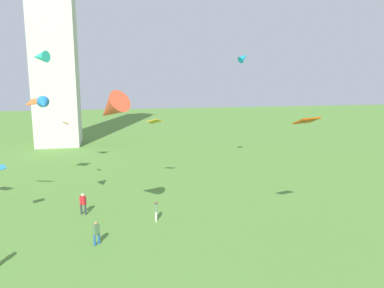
{
  "coord_description": "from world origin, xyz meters",
  "views": [
    {
      "loc": [
        -2.6,
        -9.16,
        10.91
      ],
      "look_at": [
        2.87,
        16.74,
        6.09
      ],
      "focal_mm": 34.64,
      "sensor_mm": 36.0,
      "label": 1
    }
  ],
  "objects_px": {
    "person_0": "(156,210)",
    "kite_flying_8": "(35,101)",
    "kite_flying_4": "(111,109)",
    "kite_flying_10": "(44,104)",
    "kite_flying_9": "(307,121)",
    "kite_flying_3": "(40,57)",
    "person_3": "(96,232)",
    "kite_flying_0": "(154,121)",
    "kite_flying_5": "(244,57)",
    "kite_flying_7": "(66,123)",
    "person_2": "(83,203)"
  },
  "relations": [
    {
      "from": "person_0",
      "to": "kite_flying_8",
      "type": "xyz_separation_m",
      "value": [
        -10.27,
        11.0,
        7.69
      ]
    },
    {
      "from": "kite_flying_4",
      "to": "kite_flying_10",
      "type": "relative_size",
      "value": 1.97
    },
    {
      "from": "kite_flying_9",
      "to": "kite_flying_10",
      "type": "distance_m",
      "value": 18.48
    },
    {
      "from": "kite_flying_3",
      "to": "person_3",
      "type": "bearing_deg",
      "value": 53.15
    },
    {
      "from": "kite_flying_0",
      "to": "kite_flying_3",
      "type": "relative_size",
      "value": 0.76
    },
    {
      "from": "person_0",
      "to": "kite_flying_5",
      "type": "distance_m",
      "value": 21.32
    },
    {
      "from": "kite_flying_0",
      "to": "kite_flying_4",
      "type": "relative_size",
      "value": 0.5
    },
    {
      "from": "kite_flying_4",
      "to": "kite_flying_7",
      "type": "relative_size",
      "value": 3.9
    },
    {
      "from": "kite_flying_3",
      "to": "kite_flying_7",
      "type": "xyz_separation_m",
      "value": [
        2.55,
        -3.62,
        -6.34
      ]
    },
    {
      "from": "kite_flying_7",
      "to": "kite_flying_10",
      "type": "distance_m",
      "value": 8.92
    },
    {
      "from": "kite_flying_4",
      "to": "kite_flying_10",
      "type": "height_order",
      "value": "kite_flying_4"
    },
    {
      "from": "person_0",
      "to": "kite_flying_9",
      "type": "relative_size",
      "value": 0.88
    },
    {
      "from": "person_3",
      "to": "kite_flying_3",
      "type": "xyz_separation_m",
      "value": [
        -5.67,
        16.88,
        11.97
      ]
    },
    {
      "from": "kite_flying_3",
      "to": "kite_flying_10",
      "type": "height_order",
      "value": "kite_flying_3"
    },
    {
      "from": "kite_flying_7",
      "to": "kite_flying_8",
      "type": "xyz_separation_m",
      "value": [
        -2.85,
        1.06,
        2.03
      ]
    },
    {
      "from": "person_2",
      "to": "kite_flying_8",
      "type": "xyz_separation_m",
      "value": [
        -4.69,
        8.43,
        7.59
      ]
    },
    {
      "from": "person_3",
      "to": "person_2",
      "type": "bearing_deg",
      "value": 60.94
    },
    {
      "from": "person_0",
      "to": "person_2",
      "type": "relative_size",
      "value": 0.9
    },
    {
      "from": "person_3",
      "to": "kite_flying_10",
      "type": "bearing_deg",
      "value": 85.51
    },
    {
      "from": "person_2",
      "to": "kite_flying_7",
      "type": "xyz_separation_m",
      "value": [
        -1.85,
        7.36,
        5.56
      ]
    },
    {
      "from": "kite_flying_0",
      "to": "kite_flying_9",
      "type": "xyz_separation_m",
      "value": [
        8.76,
        -13.5,
        1.41
      ]
    },
    {
      "from": "person_0",
      "to": "kite_flying_7",
      "type": "distance_m",
      "value": 13.63
    },
    {
      "from": "kite_flying_5",
      "to": "person_2",
      "type": "bearing_deg",
      "value": 98.52
    },
    {
      "from": "person_3",
      "to": "kite_flying_0",
      "type": "relative_size",
      "value": 1.05
    },
    {
      "from": "person_0",
      "to": "person_2",
      "type": "xyz_separation_m",
      "value": [
        -5.57,
        2.57,
        0.1
      ]
    },
    {
      "from": "person_2",
      "to": "person_3",
      "type": "height_order",
      "value": "person_2"
    },
    {
      "from": "kite_flying_8",
      "to": "kite_flying_4",
      "type": "bearing_deg",
      "value": 149.51
    },
    {
      "from": "kite_flying_0",
      "to": "kite_flying_10",
      "type": "height_order",
      "value": "kite_flying_10"
    },
    {
      "from": "kite_flying_4",
      "to": "kite_flying_10",
      "type": "xyz_separation_m",
      "value": [
        -4.74,
        3.46,
        0.12
      ]
    },
    {
      "from": "kite_flying_0",
      "to": "kite_flying_3",
      "type": "xyz_separation_m",
      "value": [
        -10.93,
        4.49,
        6.28
      ]
    },
    {
      "from": "person_0",
      "to": "kite_flying_0",
      "type": "distance_m",
      "value": 10.76
    },
    {
      "from": "person_2",
      "to": "kite_flying_10",
      "type": "bearing_deg",
      "value": 57.52
    },
    {
      "from": "person_3",
      "to": "kite_flying_0",
      "type": "bearing_deg",
      "value": 25.7
    },
    {
      "from": "person_2",
      "to": "kite_flying_9",
      "type": "relative_size",
      "value": 0.98
    },
    {
      "from": "person_3",
      "to": "kite_flying_3",
      "type": "distance_m",
      "value": 21.46
    },
    {
      "from": "person_2",
      "to": "kite_flying_5",
      "type": "xyz_separation_m",
      "value": [
        17.06,
        10.67,
        12.04
      ]
    },
    {
      "from": "person_2",
      "to": "kite_flying_7",
      "type": "height_order",
      "value": "kite_flying_7"
    },
    {
      "from": "kite_flying_5",
      "to": "kite_flying_10",
      "type": "height_order",
      "value": "kite_flying_5"
    },
    {
      "from": "kite_flying_7",
      "to": "kite_flying_8",
      "type": "bearing_deg",
      "value": 67.31
    },
    {
      "from": "kite_flying_4",
      "to": "kite_flying_9",
      "type": "height_order",
      "value": "kite_flying_4"
    },
    {
      "from": "kite_flying_0",
      "to": "kite_flying_5",
      "type": "xyz_separation_m",
      "value": [
        10.52,
        4.18,
        6.42
      ]
    },
    {
      "from": "person_3",
      "to": "kite_flying_0",
      "type": "distance_m",
      "value": 14.61
    },
    {
      "from": "person_3",
      "to": "kite_flying_5",
      "type": "distance_m",
      "value": 25.88
    },
    {
      "from": "kite_flying_3",
      "to": "kite_flying_9",
      "type": "relative_size",
      "value": 1.13
    },
    {
      "from": "kite_flying_0",
      "to": "kite_flying_9",
      "type": "distance_m",
      "value": 16.16
    },
    {
      "from": "kite_flying_7",
      "to": "kite_flying_0",
      "type": "bearing_deg",
      "value": -98.14
    },
    {
      "from": "person_0",
      "to": "kite_flying_7",
      "type": "relative_size",
      "value": 1.99
    },
    {
      "from": "person_0",
      "to": "kite_flying_0",
      "type": "height_order",
      "value": "kite_flying_0"
    },
    {
      "from": "person_0",
      "to": "kite_flying_3",
      "type": "distance_m",
      "value": 20.67
    },
    {
      "from": "person_3",
      "to": "kite_flying_10",
      "type": "xyz_separation_m",
      "value": [
        -3.5,
        4.68,
        8.05
      ]
    }
  ]
}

